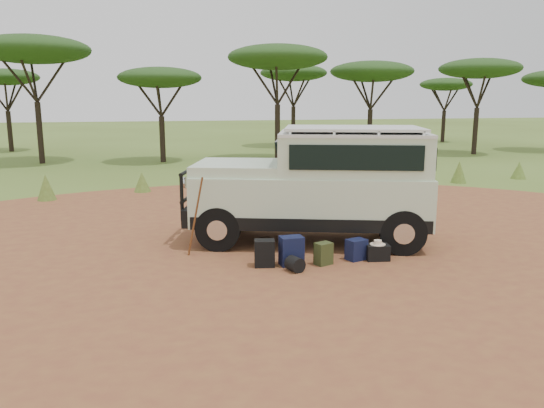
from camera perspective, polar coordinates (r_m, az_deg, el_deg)
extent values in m
plane|color=#526825|center=(10.61, 2.49, -6.43)|extent=(140.00, 140.00, 0.00)
cylinder|color=brown|center=(10.61, 2.49, -6.41)|extent=(23.00, 23.00, 0.01)
cone|color=#526825|center=(18.53, -23.13, 1.67)|extent=(0.60, 0.60, 0.85)
cone|color=#526825|center=(19.15, -13.79, 2.31)|extent=(0.60, 0.60, 0.70)
cone|color=#526825|center=(18.94, -4.70, 2.81)|extent=(0.60, 0.60, 0.90)
cone|color=#526825|center=(19.23, 4.36, 2.79)|extent=(0.60, 0.60, 0.80)
cone|color=#526825|center=(20.96, 11.64, 3.22)|extent=(0.60, 0.60, 0.75)
cone|color=#526825|center=(21.87, 19.48, 3.27)|extent=(0.60, 0.60, 0.85)
cone|color=#526825|center=(23.94, 25.03, 3.31)|extent=(0.60, 0.60, 0.70)
cylinder|color=black|center=(29.26, -23.69, 7.01)|extent=(0.28, 0.28, 3.06)
ellipsoid|color=#1E3D16|center=(29.30, -24.34, 14.91)|extent=(5.50, 5.50, 1.38)
cylinder|color=black|center=(28.02, -11.70, 6.83)|extent=(0.28, 0.28, 2.34)
ellipsoid|color=#1E3D16|center=(27.96, -11.96, 13.16)|extent=(4.20, 4.20, 1.05)
cylinder|color=black|center=(28.40, 0.59, 7.71)|extent=(0.28, 0.28, 2.93)
ellipsoid|color=#1E3D16|center=(28.42, 0.61, 15.52)|extent=(5.20, 5.20, 1.30)
cylinder|color=black|center=(31.95, 10.45, 7.64)|extent=(0.28, 0.28, 2.61)
ellipsoid|color=#1E3D16|center=(31.93, 10.68, 13.83)|extent=(4.80, 4.80, 1.20)
cylinder|color=black|center=(33.53, 21.02, 7.33)|extent=(0.28, 0.28, 2.70)
ellipsoid|color=#1E3D16|center=(33.52, 21.46, 13.42)|extent=(4.60, 4.60, 1.15)
cylinder|color=black|center=(36.72, -26.36, 7.01)|extent=(0.28, 0.28, 2.48)
ellipsoid|color=#1E3D16|center=(36.69, -26.82, 12.10)|extent=(4.00, 4.00, 1.00)
cylinder|color=black|center=(36.60, 2.30, 8.33)|extent=(0.28, 0.28, 2.70)
ellipsoid|color=#1E3D16|center=(36.60, 2.34, 13.92)|extent=(4.50, 4.50, 1.12)
cylinder|color=black|center=(42.31, 17.94, 7.95)|extent=(0.28, 0.28, 2.34)
ellipsoid|color=#1E3D16|center=(42.27, 18.20, 12.13)|extent=(3.80, 3.80, 0.95)
cube|color=beige|center=(12.06, 4.12, 0.74)|extent=(5.57, 3.59, 1.09)
cube|color=black|center=(12.14, 4.09, -1.15)|extent=(5.49, 3.60, 0.28)
cube|color=beige|center=(11.95, 8.64, 5.28)|extent=(3.67, 2.92, 0.86)
cube|color=silver|center=(11.91, 8.71, 7.51)|extent=(3.69, 2.96, 0.07)
cube|color=silver|center=(11.90, 8.72, 8.06)|extent=(3.40, 2.76, 0.06)
cube|color=beige|center=(12.07, -3.63, 3.94)|extent=(2.42, 2.48, 0.23)
cube|color=black|center=(11.93, 1.02, 5.61)|extent=(0.71, 1.72, 0.60)
cube|color=black|center=(10.91, 9.03, 4.94)|extent=(2.61, 0.87, 0.52)
cube|color=black|center=(12.98, 8.32, 5.95)|extent=(2.61, 0.87, 0.52)
cube|color=black|center=(12.18, 16.32, 5.07)|extent=(0.57, 1.64, 0.47)
cube|color=black|center=(12.42, -8.25, -0.63)|extent=(0.78, 2.03, 0.39)
cylinder|color=black|center=(12.30, -8.99, 3.58)|extent=(0.53, 1.44, 0.08)
cylinder|color=black|center=(12.39, -8.91, 0.79)|extent=(0.53, 1.44, 0.08)
cylinder|color=silver|center=(12.03, -9.42, 2.29)|extent=(0.15, 0.27, 0.25)
cylinder|color=silver|center=(12.64, -8.73, 2.74)|extent=(0.15, 0.27, 0.25)
cube|color=silver|center=(12.41, -8.68, 0.00)|extent=(0.19, 0.47, 0.14)
cylinder|color=black|center=(12.94, 1.70, 5.47)|extent=(0.12, 0.12, 0.95)
cylinder|color=black|center=(11.44, -5.79, -2.65)|extent=(1.02, 0.60, 0.97)
cylinder|color=black|center=(13.22, -4.38, -0.73)|extent=(1.02, 0.60, 0.97)
cylinder|color=black|center=(11.43, 13.90, -2.95)|extent=(1.02, 0.60, 0.97)
cylinder|color=black|center=(13.21, 12.61, -0.99)|extent=(1.02, 0.60, 0.97)
cylinder|color=brown|center=(11.02, -8.25, -1.38)|extent=(0.37, 0.19, 1.67)
cube|color=black|center=(10.36, -0.81, -5.33)|extent=(0.43, 0.35, 0.53)
cube|color=#12153B|center=(10.43, 2.10, -5.07)|extent=(0.46, 0.34, 0.58)
cube|color=#383E1C|center=(10.52, 5.56, -5.35)|extent=(0.39, 0.34, 0.45)
cube|color=#12153B|center=(10.92, 9.05, -4.87)|extent=(0.45, 0.39, 0.43)
cube|color=black|center=(11.00, 11.26, -5.12)|extent=(0.50, 0.39, 0.33)
cylinder|color=black|center=(10.10, 2.49, -6.49)|extent=(0.38, 0.38, 0.29)
cylinder|color=beige|center=(10.95, 11.30, -4.27)|extent=(0.32, 0.32, 0.01)
cylinder|color=beige|center=(10.94, 11.30, -4.03)|extent=(0.16, 0.16, 0.08)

